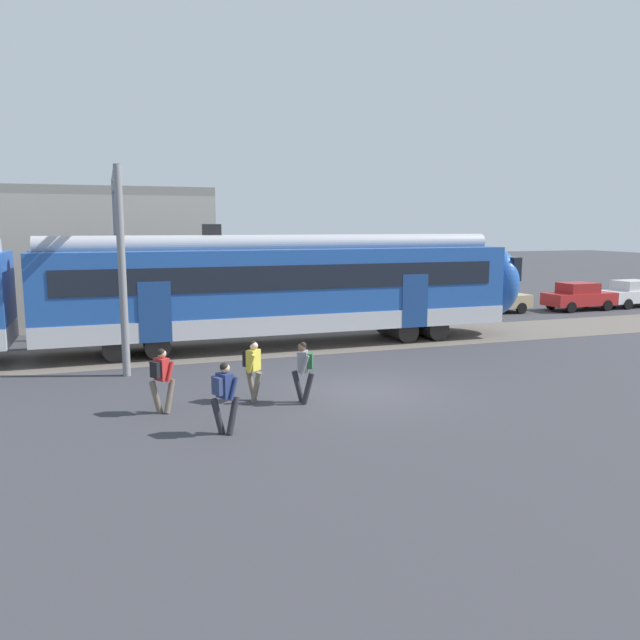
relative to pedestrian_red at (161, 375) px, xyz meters
The scene contains 10 objects.
ground_plane 5.73m from the pedestrian_red, ahead, with size 160.00×160.00×0.00m, color #38383D.
pedestrian_red is the anchor object (origin of this frame).
pedestrian_navy 2.41m from the pedestrian_red, 60.14° to the right, with size 0.71×0.51×1.67m.
pedestrian_yellow 2.43m from the pedestrian_red, ahead, with size 0.50×0.69×1.67m.
pedestrian_grey 3.65m from the pedestrian_red, ahead, with size 0.58×0.65×1.67m.
parked_car_tan 22.41m from the pedestrian_red, 34.91° to the left, with size 4.08×1.92×1.54m.
parked_car_red 26.62m from the pedestrian_red, 27.53° to the left, with size 4.03×1.82×1.54m.
parked_car_white 30.30m from the pedestrian_red, 24.35° to the left, with size 4.07×1.90×1.54m.
catenary_gantry 8.38m from the pedestrian_red, 95.38° to the left, with size 0.24×6.64×6.53m.
background_building 16.66m from the pedestrian_red, 104.54° to the left, with size 15.67×5.00×9.20m.
Camera 1 is at (-6.78, -15.86, 4.69)m, focal length 35.00 mm.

